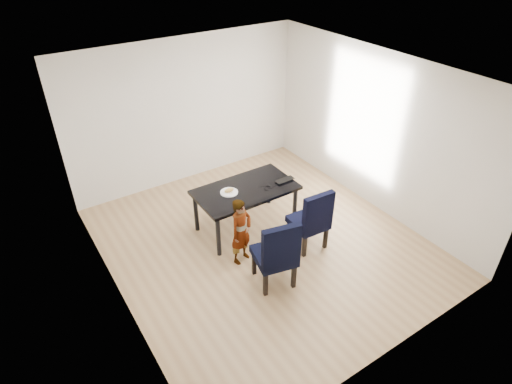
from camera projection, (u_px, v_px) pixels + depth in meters
floor at (263, 243)px, 6.82m from camera, size 4.50×5.00×0.01m
ceiling at (265, 75)px, 5.33m from camera, size 4.50×5.00×0.01m
wall_back at (187, 112)px, 7.82m from camera, size 4.50×0.01×2.70m
wall_front at (403, 273)px, 4.32m from camera, size 4.50×0.01×2.70m
wall_left at (106, 222)px, 5.03m from camera, size 0.01×5.00×2.70m
wall_right at (376, 132)px, 7.11m from camera, size 0.01×5.00×2.70m
dining_table at (246, 208)px, 6.96m from camera, size 1.60×0.90×0.75m
chair_left at (274, 250)px, 5.82m from camera, size 0.64×0.66×1.10m
chair_right at (309, 217)px, 6.49m from camera, size 0.54×0.56×1.05m
child at (241, 231)px, 6.19m from camera, size 0.45×0.36×1.07m
plate at (229, 192)px, 6.65m from camera, size 0.29×0.29×0.02m
sandwich at (229, 190)px, 6.63m from camera, size 0.18×0.11×0.07m
laptop at (283, 179)px, 6.97m from camera, size 0.33×0.21×0.03m
cable_tangle at (269, 188)px, 6.76m from camera, size 0.17×0.17×0.01m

